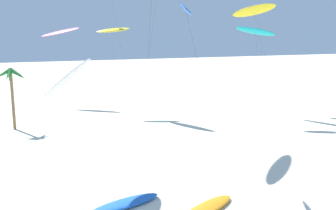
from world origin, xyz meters
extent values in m
cylinder|color=olive|center=(-7.96, 44.89, 3.57)|extent=(0.34, 0.34, 7.15)
cone|color=#287533|center=(-7.15, 44.93, 6.56)|extent=(1.99, 0.67, 1.63)
cone|color=#287533|center=(-7.32, 45.52, 6.70)|extent=(1.85, 1.84, 1.39)
cone|color=#287533|center=(-8.27, 45.57, 6.48)|extent=(1.28, 1.94, 1.75)
cone|color=#287533|center=(-8.81, 45.21, 6.70)|extent=(2.12, 1.26, 1.39)
cone|color=#287533|center=(-8.78, 44.49, 6.72)|extent=(2.10, 1.41, 1.36)
cone|color=#287533|center=(-8.07, 44.08, 6.55)|extent=(0.80, 2.01, 1.64)
cone|color=#287533|center=(-7.30, 44.27, 6.70)|extent=(1.88, 1.81, 1.40)
cylinder|color=#4C4C51|center=(26.08, 44.58, 8.94)|extent=(2.28, 5.87, 17.88)
ellipsoid|color=blue|center=(5.01, 23.50, 13.21)|extent=(3.54, 6.49, 1.37)
ellipsoid|color=black|center=(5.01, 23.50, 13.23)|extent=(2.97, 6.39, 0.75)
cylinder|color=#4C4C51|center=(5.84, 21.38, 6.57)|extent=(1.68, 4.26, 13.15)
ellipsoid|color=yellow|center=(24.20, 44.12, 14.40)|extent=(4.01, 6.58, 2.50)
ellipsoid|color=#19B2B7|center=(24.20, 44.12, 14.42)|extent=(3.39, 6.53, 1.68)
cylinder|color=#4C4C51|center=(24.26, 40.34, 7.16)|extent=(0.14, 7.57, 14.33)
cylinder|color=#4C4C51|center=(6.70, 50.90, 9.64)|extent=(2.43, 4.47, 19.28)
ellipsoid|color=yellow|center=(5.76, 51.19, 11.70)|extent=(4.88, 2.68, 1.19)
ellipsoid|color=white|center=(5.76, 51.19, 11.74)|extent=(4.72, 1.85, 0.83)
cylinder|color=#4C4C51|center=(5.19, 49.02, 5.81)|extent=(1.16, 4.36, 11.62)
cylinder|color=#4C4C51|center=(5.35, 33.77, 8.71)|extent=(3.93, 3.68, 17.43)
ellipsoid|color=#EA5193|center=(-0.69, 60.53, 11.39)|extent=(6.35, 4.77, 2.11)
ellipsoid|color=blue|center=(-0.69, 60.53, 11.42)|extent=(6.01, 3.99, 1.70)
cylinder|color=#4C4C51|center=(-2.38, 55.77, 5.66)|extent=(3.41, 9.53, 11.34)
ellipsoid|color=white|center=(-3.53, 24.20, 8.51)|extent=(4.93, 7.51, 3.00)
ellipsoid|color=purple|center=(-3.53, 24.20, 8.54)|extent=(4.42, 7.11, 2.11)
cylinder|color=#4C4C51|center=(-3.61, 20.70, 4.22)|extent=(0.16, 7.02, 8.44)
cylinder|color=#4C4C51|center=(1.89, 23.47, 8.42)|extent=(2.98, 4.92, 16.85)
ellipsoid|color=#19B2B7|center=(21.58, 39.40, 11.57)|extent=(4.75, 3.48, 1.85)
ellipsoid|color=#EA5193|center=(21.58, 39.40, 11.61)|extent=(4.58, 2.96, 1.31)
cylinder|color=#4C4C51|center=(20.02, 35.72, 5.74)|extent=(3.15, 7.37, 11.48)
ellipsoid|color=blue|center=(-0.77, 20.08, 0.19)|extent=(5.38, 2.77, 0.37)
ellipsoid|color=green|center=(-0.77, 20.08, 0.21)|extent=(2.57, 1.79, 0.22)
ellipsoid|color=orange|center=(4.13, 17.54, 0.17)|extent=(5.13, 3.59, 0.35)
ellipsoid|color=red|center=(4.13, 17.54, 0.19)|extent=(2.57, 2.11, 0.21)
camera|label=1|loc=(-6.72, -3.79, 11.67)|focal=41.45mm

